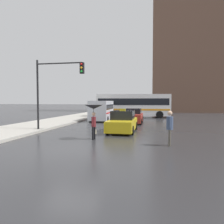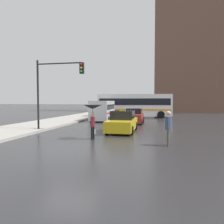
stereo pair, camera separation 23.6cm
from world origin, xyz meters
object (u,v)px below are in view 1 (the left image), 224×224
object	(u,v)px
ambulance_van	(102,110)
city_bus	(133,105)
traffic_light	(56,81)
sedan_red	(133,116)
pedestrian_man	(170,125)
pedestrian_with_umbrella	(94,111)
taxi	(123,122)

from	to	relation	value
ambulance_van	city_bus	size ratio (longest dim) A/B	0.50
traffic_light	ambulance_van	bearing A→B (deg)	82.63
sedan_red	traffic_light	distance (m)	9.31
pedestrian_man	traffic_light	world-z (taller)	traffic_light
city_bus	pedestrian_with_umbrella	world-z (taller)	city_bus
pedestrian_man	traffic_light	bearing A→B (deg)	-112.97
taxi	pedestrian_man	size ratio (longest dim) A/B	2.60
sedan_red	pedestrian_with_umbrella	size ratio (longest dim) A/B	2.14
ambulance_van	pedestrian_man	world-z (taller)	ambulance_van
traffic_light	city_bus	bearing A→B (deg)	74.35
city_bus	traffic_light	size ratio (longest dim) A/B	1.91
ambulance_van	traffic_light	size ratio (longest dim) A/B	0.95
pedestrian_man	city_bus	bearing A→B (deg)	-165.76
ambulance_van	pedestrian_man	size ratio (longest dim) A/B	2.86
sedan_red	pedestrian_man	world-z (taller)	pedestrian_man
traffic_light	pedestrian_with_umbrella	bearing A→B (deg)	-38.20
pedestrian_with_umbrella	ambulance_van	bearing A→B (deg)	22.32
taxi	city_bus	bearing A→B (deg)	-87.57
taxi	traffic_light	xyz separation A→B (m)	(-4.88, -0.82, 3.05)
sedan_red	pedestrian_with_umbrella	bearing A→B (deg)	82.37
city_bus	sedan_red	bearing A→B (deg)	0.30
ambulance_van	pedestrian_man	distance (m)	14.84
sedan_red	ambulance_van	bearing A→B (deg)	-28.28
taxi	sedan_red	size ratio (longest dim) A/B	1.05
sedan_red	pedestrian_man	distance (m)	11.51
city_bus	traffic_light	bearing A→B (deg)	-20.93
traffic_light	sedan_red	bearing A→B (deg)	54.86
city_bus	ambulance_van	bearing A→B (deg)	-32.48
taxi	sedan_red	bearing A→B (deg)	-91.57
city_bus	pedestrian_with_umbrella	size ratio (longest dim) A/B	5.00
ambulance_van	pedestrian_man	bearing A→B (deg)	115.22
ambulance_van	pedestrian_man	xyz separation A→B (m)	(6.76, -13.21, -0.22)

